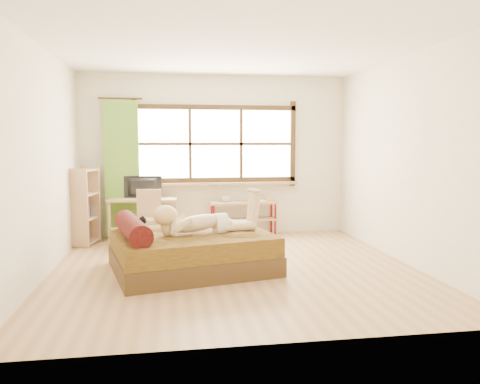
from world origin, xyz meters
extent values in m
plane|color=#9E754C|center=(0.00, 0.00, 0.00)|extent=(4.50, 4.50, 0.00)
plane|color=white|center=(0.00, 0.00, 2.70)|extent=(4.50, 4.50, 0.00)
plane|color=silver|center=(0.00, 2.25, 1.35)|extent=(4.50, 0.00, 4.50)
plane|color=silver|center=(0.00, -2.25, 1.35)|extent=(4.50, 0.00, 4.50)
plane|color=silver|center=(-2.25, 0.00, 1.35)|extent=(0.00, 4.50, 4.50)
plane|color=silver|center=(2.25, 0.00, 1.35)|extent=(0.00, 4.50, 4.50)
cube|color=#FFEDBF|center=(0.00, 2.25, 1.55)|extent=(2.60, 0.01, 1.30)
cube|color=#A87F5B|center=(0.00, 2.17, 0.88)|extent=(2.80, 0.16, 0.04)
cube|color=#578023|center=(-1.55, 2.13, 1.15)|extent=(0.55, 0.10, 2.20)
cube|color=#32210F|center=(-0.53, 0.01, 0.12)|extent=(2.14, 1.86, 0.23)
cube|color=#391F0D|center=(-0.53, 0.01, 0.35)|extent=(2.10, 1.83, 0.23)
cylinder|color=black|center=(-1.23, -0.15, 0.58)|extent=(0.53, 1.29, 0.26)
cube|color=#A87F5B|center=(-1.22, 1.95, 0.66)|extent=(1.12, 0.58, 0.04)
cube|color=#A87F5B|center=(-1.73, 1.79, 0.33)|extent=(0.05, 0.05, 0.65)
cube|color=#A87F5B|center=(-0.74, 1.71, 0.33)|extent=(0.05, 0.05, 0.65)
cube|color=#A87F5B|center=(-1.70, 2.19, 0.33)|extent=(0.05, 0.05, 0.65)
cube|color=#A87F5B|center=(-0.71, 2.11, 0.33)|extent=(0.05, 0.05, 0.65)
imported|color=black|center=(-1.22, 2.00, 0.85)|extent=(0.62, 0.13, 0.35)
cube|color=#A87F5B|center=(-1.12, 1.50, 0.40)|extent=(0.41, 0.41, 0.04)
cube|color=#A87F5B|center=(-1.11, 1.67, 0.63)|extent=(0.38, 0.07, 0.43)
cube|color=#A87F5B|center=(-1.29, 1.35, 0.19)|extent=(0.04, 0.04, 0.38)
cube|color=#A87F5B|center=(-0.97, 1.33, 0.19)|extent=(0.04, 0.04, 0.38)
cube|color=#A87F5B|center=(-1.27, 1.67, 0.19)|extent=(0.04, 0.04, 0.38)
cube|color=#A87F5B|center=(-0.95, 1.65, 0.19)|extent=(0.04, 0.04, 0.38)
cube|color=#A87F5B|center=(0.45, 2.07, 0.56)|extent=(1.17, 0.36, 0.04)
cube|color=#A87F5B|center=(0.45, 2.07, 0.27)|extent=(1.17, 0.36, 0.03)
cylinder|color=maroon|center=(-0.07, 1.92, 0.29)|extent=(0.03, 0.03, 0.58)
cylinder|color=maroon|center=(0.99, 1.99, 0.29)|extent=(0.03, 0.03, 0.58)
cylinder|color=maroon|center=(-0.08, 2.15, 0.29)|extent=(0.03, 0.03, 0.58)
cylinder|color=maroon|center=(0.97, 2.22, 0.29)|extent=(0.03, 0.03, 0.58)
cube|color=gold|center=(0.88, 2.10, 0.62)|extent=(0.10, 0.10, 0.08)
imported|color=gray|center=(0.15, 2.07, 0.63)|extent=(0.14, 0.14, 0.10)
imported|color=gray|center=(0.65, 2.07, 0.59)|extent=(0.19, 0.25, 0.02)
cube|color=#A87F5B|center=(-2.08, 1.72, 0.05)|extent=(0.39, 0.54, 0.03)
cube|color=#A87F5B|center=(-2.08, 1.72, 0.42)|extent=(0.39, 0.54, 0.03)
cube|color=#A87F5B|center=(-2.08, 1.72, 0.79)|extent=(0.39, 0.54, 0.03)
cube|color=#A87F5B|center=(-2.08, 1.72, 1.15)|extent=(0.39, 0.54, 0.03)
cube|color=#A87F5B|center=(-2.13, 1.48, 0.60)|extent=(0.29, 0.09, 1.18)
cube|color=#A87F5B|center=(-2.03, 1.95, 0.60)|extent=(0.29, 0.09, 1.18)
camera|label=1|loc=(-0.81, -5.69, 1.57)|focal=35.00mm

